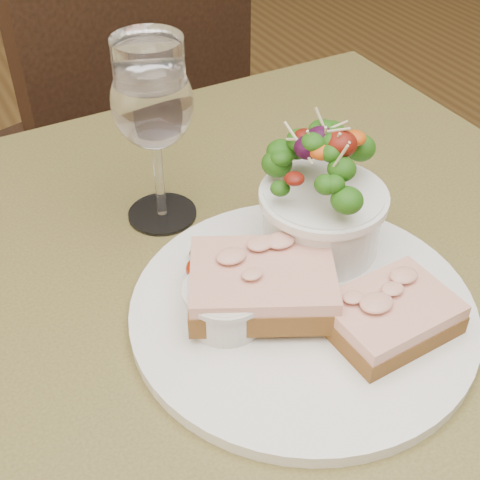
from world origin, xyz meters
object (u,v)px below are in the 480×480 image
chair_far (114,228)px  sandwich_front (390,315)px  wine_glass (153,108)px  dinner_plate (302,310)px  ramekin (226,303)px  salad_bowl (324,194)px  cafe_table (250,386)px  sandwich_back (262,284)px

chair_far → sandwich_front: bearing=74.3°
chair_far → wine_glass: 0.82m
dinner_plate → sandwich_front: size_ratio=2.83×
ramekin → salad_bowl: 0.14m
sandwich_front → salad_bowl: size_ratio=0.82×
chair_far → sandwich_front: 0.95m
sandwich_front → cafe_table: bearing=133.9°
cafe_table → sandwich_back: bearing=-46.6°
ramekin → wine_glass: wine_glass is taller
dinner_plate → sandwich_back: sandwich_back is taller
cafe_table → chair_far: chair_far is taller
chair_far → salad_bowl: 0.88m
dinner_plate → chair_far: bearing=86.1°
sandwich_front → sandwich_back: (-0.08, 0.07, 0.01)m
cafe_table → chair_far: 0.82m
cafe_table → salad_bowl: bearing=21.1°
wine_glass → dinner_plate: bearing=-75.3°
chair_far → salad_bowl: bearing=75.0°
salad_bowl → sandwich_front: bearing=-94.6°
sandwich_front → salad_bowl: bearing=82.6°
cafe_table → salad_bowl: size_ratio=6.30×
cafe_table → sandwich_back: size_ratio=5.40×
chair_far → dinner_plate: bearing=70.7°
sandwich_back → salad_bowl: 0.10m
cafe_table → sandwich_back: sandwich_back is taller
sandwich_back → salad_bowl: salad_bowl is taller
sandwich_back → salad_bowl: bearing=53.0°
wine_glass → salad_bowl: bearing=-50.4°
cafe_table → chair_far: (0.09, 0.74, -0.36)m
cafe_table → dinner_plate: dinner_plate is taller
dinner_plate → ramekin: ramekin is taller
chair_far → dinner_plate: (-0.05, -0.76, 0.46)m
chair_far → sandwich_front: (-0.00, -0.82, 0.48)m
sandwich_front → dinner_plate: bearing=127.7°
wine_glass → ramekin: bearing=-95.3°
sandwich_back → ramekin: (-0.03, -0.00, -0.00)m
dinner_plate → ramekin: 0.07m
wine_glass → sandwich_back: bearing=-83.7°
ramekin → sandwich_front: bearing=-32.6°
salad_bowl → wine_glass: size_ratio=0.73×
ramekin → salad_bowl: salad_bowl is taller
sandwich_front → salad_bowl: salad_bowl is taller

